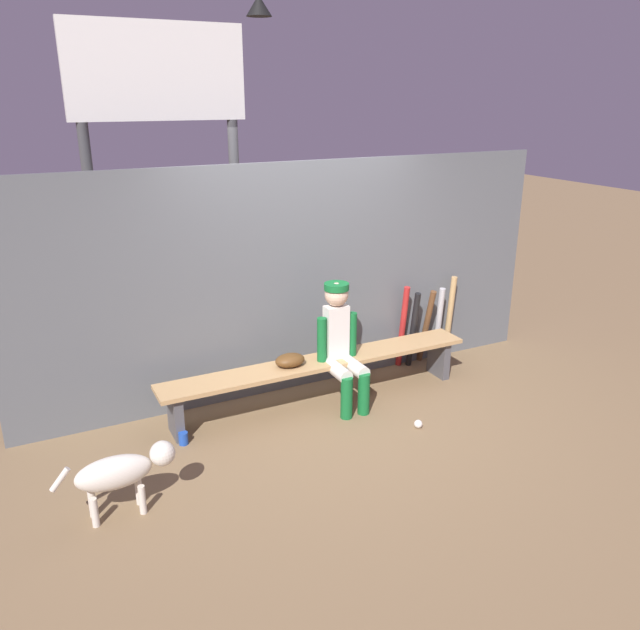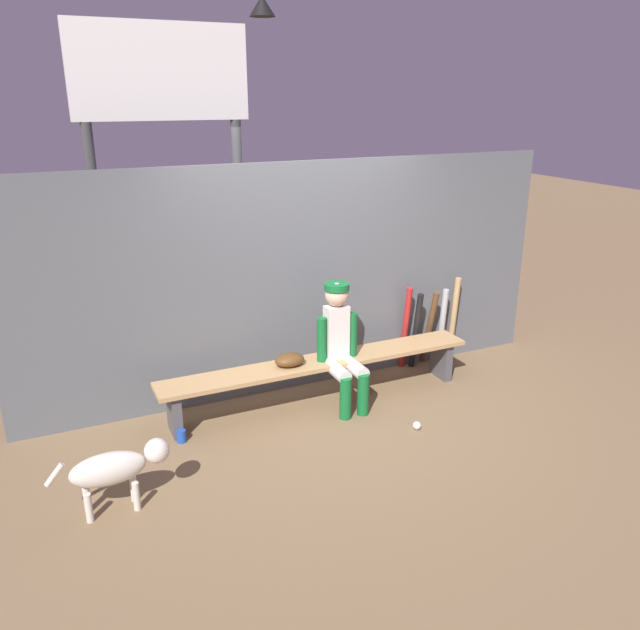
# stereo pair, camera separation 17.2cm
# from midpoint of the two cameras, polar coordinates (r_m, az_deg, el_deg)

# --- Properties ---
(ground_plane) EXTENTS (30.00, 30.00, 0.00)m
(ground_plane) POSITION_cam_midpoint_polar(r_m,az_deg,el_deg) (6.10, -0.82, -7.91)
(ground_plane) COLOR brown
(chainlink_fence) EXTENTS (5.46, 0.03, 2.23)m
(chainlink_fence) POSITION_cam_midpoint_polar(r_m,az_deg,el_deg) (6.06, -2.68, 3.25)
(chainlink_fence) COLOR #595E63
(chainlink_fence) RESTS_ON ground_plane
(dugout_bench) EXTENTS (3.08, 0.36, 0.44)m
(dugout_bench) POSITION_cam_midpoint_polar(r_m,az_deg,el_deg) (5.94, -0.83, -4.87)
(dugout_bench) COLOR tan
(dugout_bench) RESTS_ON ground_plane
(player_seated) EXTENTS (0.41, 0.55, 1.17)m
(player_seated) POSITION_cam_midpoint_polar(r_m,az_deg,el_deg) (5.82, 1.12, -2.45)
(player_seated) COLOR silver
(player_seated) RESTS_ON ground_plane
(baseball_glove) EXTENTS (0.28, 0.20, 0.12)m
(baseball_glove) POSITION_cam_midpoint_polar(r_m,az_deg,el_deg) (5.77, -3.60, -4.12)
(baseball_glove) COLOR #593819
(baseball_glove) RESTS_ON dugout_bench
(bat_aluminum_red) EXTENTS (0.09, 0.20, 0.93)m
(bat_aluminum_red) POSITION_cam_midpoint_polar(r_m,az_deg,el_deg) (6.72, 6.78, -1.09)
(bat_aluminum_red) COLOR #B22323
(bat_aluminum_red) RESTS_ON ground_plane
(bat_aluminum_black) EXTENTS (0.07, 0.18, 0.86)m
(bat_aluminum_black) POSITION_cam_midpoint_polar(r_m,az_deg,el_deg) (6.74, 7.72, -1.35)
(bat_aluminum_black) COLOR black
(bat_aluminum_black) RESTS_ON ground_plane
(bat_wood_dark) EXTENTS (0.07, 0.25, 0.85)m
(bat_wood_dark) POSITION_cam_midpoint_polar(r_m,az_deg,el_deg) (6.87, 8.90, -1.03)
(bat_wood_dark) COLOR brown
(bat_wood_dark) RESTS_ON ground_plane
(bat_aluminum_silver) EXTENTS (0.08, 0.15, 0.85)m
(bat_aluminum_silver) POSITION_cam_midpoint_polar(r_m,az_deg,el_deg) (6.96, 9.99, -0.86)
(bat_aluminum_silver) COLOR #B7B7BC
(bat_aluminum_silver) RESTS_ON ground_plane
(bat_wood_tan) EXTENTS (0.08, 0.14, 0.94)m
(bat_wood_tan) POSITION_cam_midpoint_polar(r_m,az_deg,el_deg) (7.06, 10.98, -0.20)
(bat_wood_tan) COLOR tan
(bat_wood_tan) RESTS_ON ground_plane
(baseball) EXTENTS (0.07, 0.07, 0.07)m
(baseball) POSITION_cam_midpoint_polar(r_m,az_deg,el_deg) (5.70, 8.04, -9.77)
(baseball) COLOR white
(baseball) RESTS_ON ground_plane
(cup_on_ground) EXTENTS (0.08, 0.08, 0.11)m
(cup_on_ground) POSITION_cam_midpoint_polar(r_m,az_deg,el_deg) (5.54, -13.18, -10.84)
(cup_on_ground) COLOR #1E47AD
(cup_on_ground) RESTS_ON ground_plane
(cup_on_bench) EXTENTS (0.08, 0.08, 0.11)m
(cup_on_bench) POSITION_cam_midpoint_polar(r_m,az_deg,el_deg) (5.93, -0.60, -3.45)
(cup_on_bench) COLOR red
(cup_on_bench) RESTS_ON dugout_bench
(scoreboard) EXTENTS (1.88, 0.27, 3.65)m
(scoreboard) POSITION_cam_midpoint_polar(r_m,az_deg,el_deg) (6.21, -14.46, 16.17)
(scoreboard) COLOR #3F3F42
(scoreboard) RESTS_ON ground_plane
(dog) EXTENTS (0.84, 0.20, 0.49)m
(dog) POSITION_cam_midpoint_polar(r_m,az_deg,el_deg) (4.70, -18.53, -13.30)
(dog) COLOR beige
(dog) RESTS_ON ground_plane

